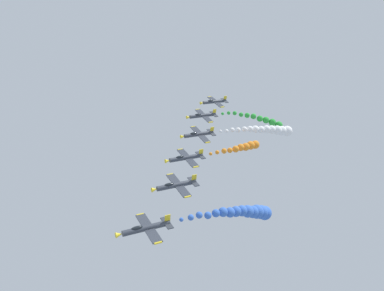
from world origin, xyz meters
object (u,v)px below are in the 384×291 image
airplane_lead (146,228)px  airplane_left_inner (176,185)px  airplane_left_outer (198,134)px  airplane_trailing (214,102)px  airplane_right_outer (202,115)px  airplane_right_inner (186,158)px

airplane_lead → airplane_left_inner: 15.23m
airplane_left_outer → airplane_left_inner: bearing=143.1°
airplane_trailing → airplane_right_outer: bearing=135.4°
airplane_lead → airplane_trailing: airplane_trailing is taller
airplane_left_outer → airplane_trailing: airplane_trailing is taller
airplane_left_outer → airplane_trailing: (22.61, -18.03, 3.70)m
airplane_left_inner → airplane_left_outer: 29.45m
airplane_left_outer → airplane_right_outer: 14.52m
airplane_left_outer → airplane_trailing: bearing=-38.6°
airplane_left_inner → airplane_trailing: bearing=-37.7°
airplane_right_outer → airplane_left_inner: bearing=144.6°
airplane_left_inner → airplane_right_inner: size_ratio=1.00×
airplane_right_inner → airplane_left_outer: airplane_left_outer is taller
airplane_left_inner → airplane_lead: bearing=134.2°
airplane_lead → airplane_trailing: bearing=-39.4°
airplane_lead → airplane_left_inner: bearing=-45.8°
airplane_lead → airplane_left_inner: (10.51, -10.80, 2.22)m
airplane_left_inner → airplane_left_outer: size_ratio=1.00×
airplane_right_outer → airplane_left_outer: bearing=147.6°
airplane_lead → airplane_right_inner: bearing=-39.6°
airplane_left_inner → airplane_trailing: 58.59m
airplane_left_outer → airplane_right_outer: bearing=-32.4°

